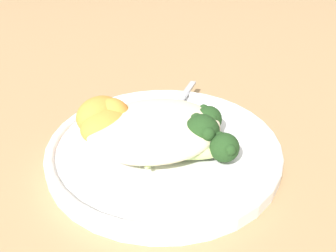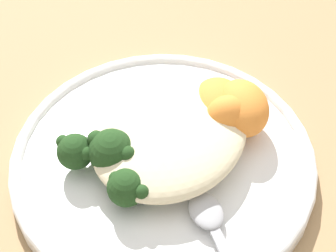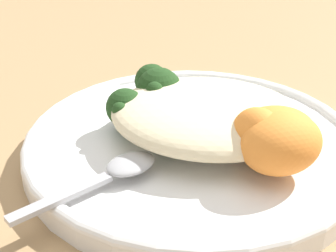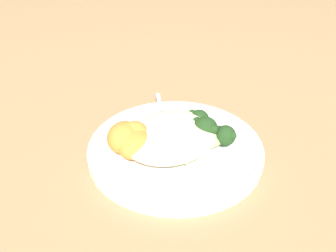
{
  "view_description": "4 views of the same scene",
  "coord_description": "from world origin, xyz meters",
  "px_view_note": "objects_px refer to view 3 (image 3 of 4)",
  "views": [
    {
      "loc": [
        -0.09,
        -0.33,
        0.25
      ],
      "look_at": [
        0.02,
        0.0,
        0.04
      ],
      "focal_mm": 35.0,
      "sensor_mm": 36.0,
      "label": 1
    },
    {
      "loc": [
        0.29,
        0.18,
        0.44
      ],
      "look_at": [
        -0.0,
        -0.0,
        0.04
      ],
      "focal_mm": 60.0,
      "sensor_mm": 36.0,
      "label": 2
    },
    {
      "loc": [
        -0.04,
        0.35,
        0.22
      ],
      "look_at": [
        0.03,
        0.01,
        0.03
      ],
      "focal_mm": 50.0,
      "sensor_mm": 36.0,
      "label": 3
    },
    {
      "loc": [
        -0.31,
        -0.3,
        0.34
      ],
      "look_at": [
        0.01,
        0.02,
        0.04
      ],
      "focal_mm": 35.0,
      "sensor_mm": 36.0,
      "label": 4
    }
  ],
  "objects_px": {
    "broccoli_stalk_2": "(173,100)",
    "broccoli_stalk_7": "(206,117)",
    "broccoli_stalk_5": "(185,119)",
    "sweet_potato_chunk_1": "(258,137)",
    "broccoli_stalk_6": "(191,124)",
    "broccoli_stalk_4": "(163,115)",
    "spoon": "(117,170)",
    "plate": "(192,143)",
    "sweet_potato_chunk_2": "(274,133)",
    "quinoa_mound": "(213,113)",
    "broccoli_stalk_3": "(147,110)",
    "broccoli_stalk_1": "(169,94)",
    "broccoli_stalk_0": "(169,88)",
    "sweet_potato_chunk_0": "(281,143)"
  },
  "relations": [
    {
      "from": "broccoli_stalk_3",
      "to": "sweet_potato_chunk_2",
      "type": "distance_m",
      "value": 0.11
    },
    {
      "from": "broccoli_stalk_0",
      "to": "broccoli_stalk_4",
      "type": "xyz_separation_m",
      "value": [
        -0.01,
        0.06,
        -0.0
      ]
    },
    {
      "from": "broccoli_stalk_2",
      "to": "sweet_potato_chunk_2",
      "type": "relative_size",
      "value": 1.61
    },
    {
      "from": "broccoli_stalk_3",
      "to": "broccoli_stalk_1",
      "type": "bearing_deg",
      "value": -141.91
    },
    {
      "from": "plate",
      "to": "sweet_potato_chunk_2",
      "type": "bearing_deg",
      "value": 162.49
    },
    {
      "from": "quinoa_mound",
      "to": "plate",
      "type": "bearing_deg",
      "value": 16.6
    },
    {
      "from": "plate",
      "to": "broccoli_stalk_3",
      "type": "height_order",
      "value": "broccoli_stalk_3"
    },
    {
      "from": "broccoli_stalk_0",
      "to": "sweet_potato_chunk_2",
      "type": "xyz_separation_m",
      "value": [
        -0.1,
        0.08,
        0.01
      ]
    },
    {
      "from": "broccoli_stalk_3",
      "to": "broccoli_stalk_0",
      "type": "bearing_deg",
      "value": -124.28
    },
    {
      "from": "broccoli_stalk_0",
      "to": "broccoli_stalk_4",
      "type": "distance_m",
      "value": 0.06
    },
    {
      "from": "plate",
      "to": "spoon",
      "type": "distance_m",
      "value": 0.09
    },
    {
      "from": "broccoli_stalk_4",
      "to": "sweet_potato_chunk_1",
      "type": "xyz_separation_m",
      "value": [
        -0.08,
        0.04,
        0.01
      ]
    },
    {
      "from": "broccoli_stalk_4",
      "to": "broccoli_stalk_6",
      "type": "relative_size",
      "value": 0.79
    },
    {
      "from": "spoon",
      "to": "plate",
      "type": "bearing_deg",
      "value": -173.08
    },
    {
      "from": "spoon",
      "to": "quinoa_mound",
      "type": "bearing_deg",
      "value": -179.67
    },
    {
      "from": "broccoli_stalk_0",
      "to": "broccoli_stalk_5",
      "type": "distance_m",
      "value": 0.06
    },
    {
      "from": "quinoa_mound",
      "to": "broccoli_stalk_6",
      "type": "bearing_deg",
      "value": 31.1
    },
    {
      "from": "broccoli_stalk_5",
      "to": "sweet_potato_chunk_2",
      "type": "distance_m",
      "value": 0.08
    },
    {
      "from": "quinoa_mound",
      "to": "broccoli_stalk_6",
      "type": "relative_size",
      "value": 1.47
    },
    {
      "from": "broccoli_stalk_7",
      "to": "sweet_potato_chunk_2",
      "type": "xyz_separation_m",
      "value": [
        -0.06,
        0.02,
        0.0
      ]
    },
    {
      "from": "broccoli_stalk_3",
      "to": "broccoli_stalk_7",
      "type": "xyz_separation_m",
      "value": [
        -0.05,
        0.0,
        0.0
      ]
    },
    {
      "from": "sweet_potato_chunk_0",
      "to": "sweet_potato_chunk_2",
      "type": "height_order",
      "value": "sweet_potato_chunk_0"
    },
    {
      "from": "broccoli_stalk_2",
      "to": "broccoli_stalk_3",
      "type": "height_order",
      "value": "broccoli_stalk_2"
    },
    {
      "from": "broccoli_stalk_6",
      "to": "quinoa_mound",
      "type": "bearing_deg",
      "value": 152.01
    },
    {
      "from": "broccoli_stalk_0",
      "to": "spoon",
      "type": "xyz_separation_m",
      "value": [
        0.01,
        0.13,
        -0.01
      ]
    },
    {
      "from": "broccoli_stalk_4",
      "to": "sweet_potato_chunk_0",
      "type": "height_order",
      "value": "sweet_potato_chunk_0"
    },
    {
      "from": "broccoli_stalk_4",
      "to": "sweet_potato_chunk_2",
      "type": "height_order",
      "value": "sweet_potato_chunk_2"
    },
    {
      "from": "broccoli_stalk_3",
      "to": "broccoli_stalk_5",
      "type": "height_order",
      "value": "broccoli_stalk_3"
    },
    {
      "from": "broccoli_stalk_6",
      "to": "sweet_potato_chunk_1",
      "type": "bearing_deg",
      "value": 92.0
    },
    {
      "from": "broccoli_stalk_3",
      "to": "spoon",
      "type": "bearing_deg",
      "value": 63.87
    },
    {
      "from": "broccoli_stalk_2",
      "to": "broccoli_stalk_7",
      "type": "height_order",
      "value": "broccoli_stalk_2"
    },
    {
      "from": "broccoli_stalk_4",
      "to": "spoon",
      "type": "relative_size",
      "value": 0.84
    },
    {
      "from": "broccoli_stalk_1",
      "to": "sweet_potato_chunk_1",
      "type": "height_order",
      "value": "sweet_potato_chunk_1"
    },
    {
      "from": "broccoli_stalk_4",
      "to": "spoon",
      "type": "bearing_deg",
      "value": 42.45
    },
    {
      "from": "broccoli_stalk_1",
      "to": "sweet_potato_chunk_2",
      "type": "bearing_deg",
      "value": 147.53
    },
    {
      "from": "broccoli_stalk_1",
      "to": "broccoli_stalk_5",
      "type": "xyz_separation_m",
      "value": [
        -0.02,
        0.03,
        -0.01
      ]
    },
    {
      "from": "broccoli_stalk_5",
      "to": "sweet_potato_chunk_1",
      "type": "bearing_deg",
      "value": 99.34
    },
    {
      "from": "broccoli_stalk_0",
      "to": "broccoli_stalk_6",
      "type": "distance_m",
      "value": 0.07
    },
    {
      "from": "broccoli_stalk_1",
      "to": "broccoli_stalk_7",
      "type": "bearing_deg",
      "value": 138.5
    },
    {
      "from": "quinoa_mound",
      "to": "sweet_potato_chunk_1",
      "type": "distance_m",
      "value": 0.06
    },
    {
      "from": "broccoli_stalk_3",
      "to": "broccoli_stalk_4",
      "type": "bearing_deg",
      "value": 136.28
    },
    {
      "from": "quinoa_mound",
      "to": "broccoli_stalk_6",
      "type": "height_order",
      "value": "quinoa_mound"
    },
    {
      "from": "plate",
      "to": "broccoli_stalk_2",
      "type": "height_order",
      "value": "broccoli_stalk_2"
    },
    {
      "from": "broccoli_stalk_6",
      "to": "sweet_potato_chunk_1",
      "type": "height_order",
      "value": "sweet_potato_chunk_1"
    },
    {
      "from": "broccoli_stalk_1",
      "to": "sweet_potato_chunk_1",
      "type": "bearing_deg",
      "value": 137.17
    },
    {
      "from": "quinoa_mound",
      "to": "broccoli_stalk_3",
      "type": "xyz_separation_m",
      "value": [
        0.06,
        -0.0,
        -0.0
      ]
    },
    {
      "from": "sweet_potato_chunk_1",
      "to": "broccoli_stalk_3",
      "type": "bearing_deg",
      "value": -24.24
    },
    {
      "from": "broccoli_stalk_2",
      "to": "broccoli_stalk_5",
      "type": "height_order",
      "value": "broccoli_stalk_2"
    },
    {
      "from": "quinoa_mound",
      "to": "broccoli_stalk_5",
      "type": "relative_size",
      "value": 1.99
    },
    {
      "from": "spoon",
      "to": "sweet_potato_chunk_1",
      "type": "bearing_deg",
      "value": 148.79
    }
  ]
}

